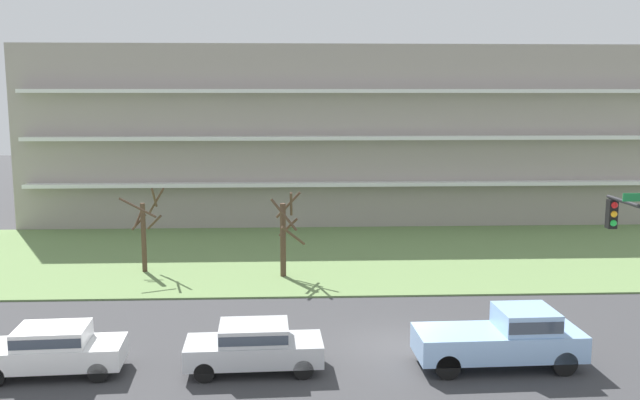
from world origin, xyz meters
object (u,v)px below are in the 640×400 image
Objects in this scene: tree_left at (285,233)px; tree_far_left at (145,229)px; sedan_white_center_right at (53,348)px; pickup_blue_center_left at (505,337)px; sedan_silver_near_left at (254,345)px.

tree_far_left is at bearing 170.08° from tree_left.
tree_far_left is 0.97× the size of sedan_white_center_right.
tree_far_left reaches higher than tree_left.
tree_left is at bearing 120.55° from pickup_blue_center_left.
pickup_blue_center_left is (7.27, -11.47, -1.19)m from tree_left.
sedan_silver_near_left is at bearing -94.62° from tree_left.
tree_left reaches higher than pickup_blue_center_left.
tree_far_left is 0.80× the size of pickup_blue_center_left.
tree_left is 0.95× the size of sedan_white_center_right.
sedan_silver_near_left is (-0.93, -11.47, -1.33)m from tree_left.
tree_left is at bearing 54.09° from sedan_white_center_right.
pickup_blue_center_left is (8.20, 0.01, 0.14)m from sedan_silver_near_left.
tree_far_left is 7.05m from tree_left.
pickup_blue_center_left reaches higher than sedan_white_center_right.
pickup_blue_center_left reaches higher than sedan_silver_near_left.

